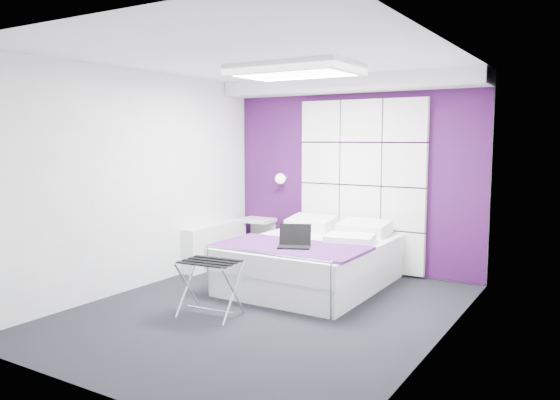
# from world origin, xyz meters

# --- Properties ---
(floor) EXTENTS (4.40, 4.40, 0.00)m
(floor) POSITION_xyz_m (0.00, 0.00, 0.00)
(floor) COLOR black
(floor) RESTS_ON ground
(ceiling) EXTENTS (4.40, 4.40, 0.00)m
(ceiling) POSITION_xyz_m (0.00, 0.00, 2.60)
(ceiling) COLOR white
(ceiling) RESTS_ON wall_back
(wall_back) EXTENTS (3.60, 0.00, 3.60)m
(wall_back) POSITION_xyz_m (0.00, 2.20, 1.30)
(wall_back) COLOR silver
(wall_back) RESTS_ON floor
(wall_left) EXTENTS (0.00, 4.40, 4.40)m
(wall_left) POSITION_xyz_m (-1.80, 0.00, 1.30)
(wall_left) COLOR silver
(wall_left) RESTS_ON floor
(wall_right) EXTENTS (0.00, 4.40, 4.40)m
(wall_right) POSITION_xyz_m (1.80, 0.00, 1.30)
(wall_right) COLOR silver
(wall_right) RESTS_ON floor
(accent_wall) EXTENTS (3.58, 0.02, 2.58)m
(accent_wall) POSITION_xyz_m (0.00, 2.19, 1.30)
(accent_wall) COLOR #3B0F42
(accent_wall) RESTS_ON wall_back
(soffit) EXTENTS (3.58, 0.50, 0.20)m
(soffit) POSITION_xyz_m (0.00, 1.95, 2.50)
(soffit) COLOR white
(soffit) RESTS_ON wall_back
(headboard) EXTENTS (1.80, 0.08, 2.30)m
(headboard) POSITION_xyz_m (0.15, 2.14, 1.17)
(headboard) COLOR white
(headboard) RESTS_ON wall_back
(skylight) EXTENTS (1.36, 0.86, 0.12)m
(skylight) POSITION_xyz_m (0.00, 0.60, 2.55)
(skylight) COLOR white
(skylight) RESTS_ON ceiling
(wall_lamp) EXTENTS (0.15, 0.15, 0.15)m
(wall_lamp) POSITION_xyz_m (-1.05, 2.06, 1.22)
(wall_lamp) COLOR white
(wall_lamp) RESTS_ON wall_back
(radiator) EXTENTS (0.22, 1.20, 0.60)m
(radiator) POSITION_xyz_m (-1.69, 1.30, 0.30)
(radiator) COLOR white
(radiator) RESTS_ON floor
(bed) EXTENTS (1.71, 2.07, 0.72)m
(bed) POSITION_xyz_m (-0.04, 1.11, 0.31)
(bed) COLOR white
(bed) RESTS_ON floor
(nightstand) EXTENTS (0.48, 0.37, 0.05)m
(nightstand) POSITION_xyz_m (-1.44, 2.02, 0.59)
(nightstand) COLOR white
(nightstand) RESTS_ON wall_back
(luggage_rack) EXTENTS (0.57, 0.42, 0.56)m
(luggage_rack) POSITION_xyz_m (-0.39, -0.44, 0.28)
(luggage_rack) COLOR silver
(luggage_rack) RESTS_ON floor
(laptop) EXTENTS (0.36, 0.26, 0.26)m
(laptop) POSITION_xyz_m (0.05, 0.57, 0.64)
(laptop) COLOR black
(laptop) RESTS_ON bed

